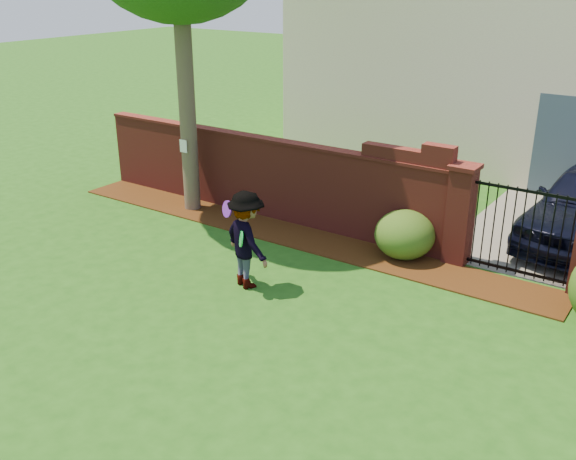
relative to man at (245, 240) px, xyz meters
The scene contains 12 objects.
ground 1.35m from the man, 77.99° to the right, with size 80.00×80.00×0.01m, color #1E5014.
mulch_bed 2.57m from the man, 107.56° to the left, with size 11.10×1.08×0.03m, color #331A09.
brick_wall 3.47m from the man, 121.06° to the left, with size 8.70×0.31×2.16m.
pillar_left 3.96m from the man, 48.66° to the left, with size 0.50×0.50×1.88m.
iron_gate 4.76m from the man, 38.67° to the left, with size 1.78×0.03×1.60m.
driveway 7.95m from the man, 61.94° to the left, with size 3.20×8.00×0.01m, color slate.
house 11.28m from the man, 83.65° to the left, with size 12.40×6.40×6.30m.
paper_notice 4.08m from the man, 147.13° to the left, with size 0.20×0.01×0.28m, color white.
shrub_left 3.16m from the man, 56.77° to the left, with size 1.13×1.13×0.92m, color #234E17.
man is the anchor object (origin of this frame).
frisbee_purple 0.60m from the man, behind, with size 0.29×0.29×0.03m, color purple.
frisbee_green 0.30m from the man, 63.96° to the right, with size 0.27×0.27×0.02m, color green.
Camera 1 is at (6.06, -6.81, 5.06)m, focal length 40.50 mm.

